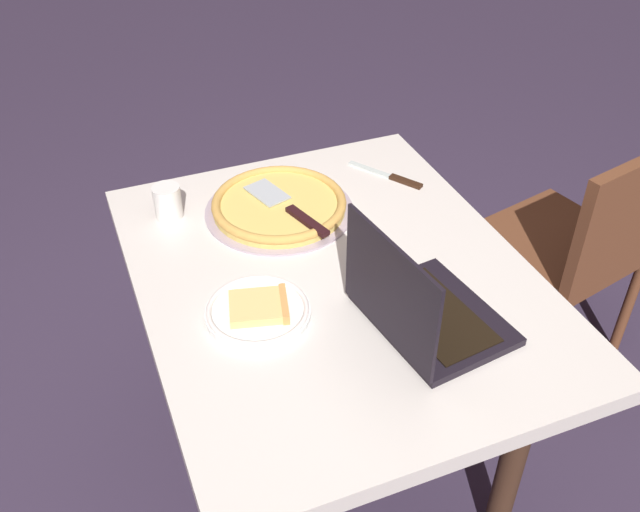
% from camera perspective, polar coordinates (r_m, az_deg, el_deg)
% --- Properties ---
extents(ground_plane, '(12.00, 12.00, 0.00)m').
position_cam_1_polar(ground_plane, '(2.19, 0.90, -16.78)').
color(ground_plane, '#362B40').
extents(dining_table, '(1.09, 0.87, 0.75)m').
position_cam_1_polar(dining_table, '(1.70, 1.12, -4.11)').
color(dining_table, silver).
rests_on(dining_table, ground_plane).
extents(laptop, '(0.34, 0.28, 0.25)m').
position_cam_1_polar(laptop, '(1.48, 7.97, -4.19)').
color(laptop, black).
rests_on(laptop, dining_table).
extents(pizza_plate, '(0.23, 0.23, 0.04)m').
position_cam_1_polar(pizza_plate, '(1.52, -4.94, -4.34)').
color(pizza_plate, white).
rests_on(pizza_plate, dining_table).
extents(pizza_tray, '(0.38, 0.38, 0.04)m').
position_cam_1_polar(pizza_tray, '(1.82, -3.28, 4.08)').
color(pizza_tray, '#A796A5').
rests_on(pizza_tray, dining_table).
extents(table_knife, '(0.20, 0.14, 0.01)m').
position_cam_1_polar(table_knife, '(1.98, 5.78, 6.30)').
color(table_knife, silver).
rests_on(table_knife, dining_table).
extents(drink_cup, '(0.07, 0.07, 0.09)m').
position_cam_1_polar(drink_cup, '(1.83, -12.08, 4.28)').
color(drink_cup, silver).
rests_on(drink_cup, dining_table).
extents(chair_near, '(0.51, 0.51, 0.83)m').
position_cam_1_polar(chair_near, '(2.31, 19.92, 0.96)').
color(chair_near, brown).
rests_on(chair_near, ground_plane).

